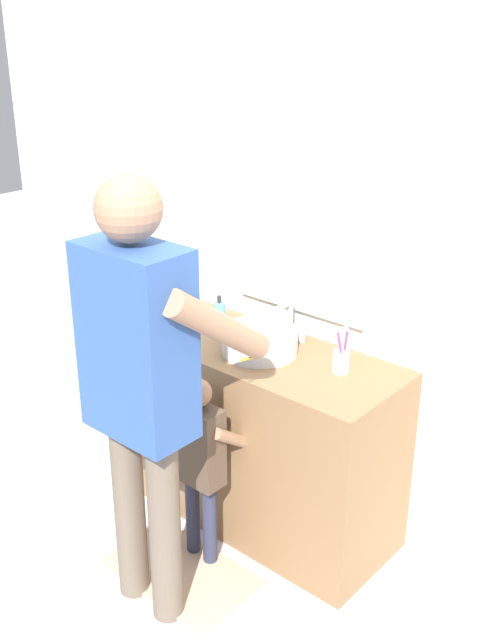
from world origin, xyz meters
TOP-DOWN VIEW (x-y plane):
  - ground_plane at (0.00, 0.00)m, footprint 14.00×14.00m
  - back_wall at (0.00, 0.62)m, footprint 4.40×0.10m
  - vanity_cabinet at (0.00, 0.30)m, footprint 1.29×0.54m
  - sink_basin at (0.00, 0.28)m, footprint 0.34×0.34m
  - faucet at (0.00, 0.49)m, footprint 0.18×0.14m
  - toothbrush_cup at (0.38, 0.36)m, footprint 0.07×0.07m
  - soap_bottle at (-0.31, 0.36)m, footprint 0.06×0.06m
  - bath_mat at (0.00, -0.25)m, footprint 0.64×0.40m
  - child_toddler at (0.00, -0.10)m, footprint 0.28×0.28m
  - adult_parent at (0.02, -0.42)m, footprint 0.55×0.58m

SIDE VIEW (x-z plane):
  - ground_plane at x=0.00m, z-range 0.00..0.00m
  - bath_mat at x=0.00m, z-range 0.00..0.02m
  - vanity_cabinet at x=0.00m, z-range 0.00..0.89m
  - child_toddler at x=0.00m, z-range 0.09..0.99m
  - toothbrush_cup at x=0.38m, z-range 0.84..1.04m
  - sink_basin at x=0.00m, z-range 0.89..1.00m
  - soap_bottle at x=-0.31m, z-range 0.87..1.04m
  - faucet at x=0.00m, z-range 0.88..1.06m
  - adult_parent at x=0.02m, z-range 0.18..1.97m
  - back_wall at x=0.00m, z-range 0.00..2.70m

